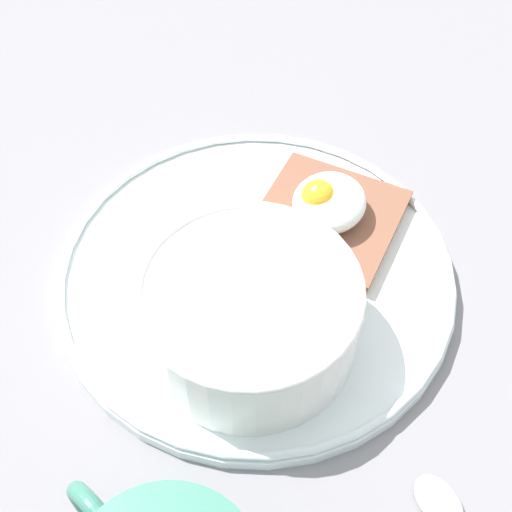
{
  "coord_description": "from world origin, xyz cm",
  "views": [
    {
      "loc": [
        26.9,
        15.9,
        45.03
      ],
      "look_at": [
        0.0,
        0.0,
        5.0
      ],
      "focal_mm": 50.0,
      "sensor_mm": 36.0,
      "label": 1
    }
  ],
  "objects_px": {
    "banana_slice_left": "(151,255)",
    "oatmeal_bowl": "(250,313)",
    "poached_egg": "(327,202)",
    "banana_slice_back": "(159,225)",
    "banana_slice_front": "(202,230)",
    "toast_slice": "(327,219)"
  },
  "relations": [
    {
      "from": "banana_slice_left",
      "to": "oatmeal_bowl",
      "type": "bearing_deg",
      "value": 77.94
    },
    {
      "from": "poached_egg",
      "to": "banana_slice_left",
      "type": "bearing_deg",
      "value": -44.52
    },
    {
      "from": "oatmeal_bowl",
      "to": "banana_slice_back",
      "type": "xyz_separation_m",
      "value": [
        -0.05,
        -0.11,
        -0.03
      ]
    },
    {
      "from": "poached_egg",
      "to": "banana_slice_back",
      "type": "height_order",
      "value": "poached_egg"
    },
    {
      "from": "oatmeal_bowl",
      "to": "banana_slice_back",
      "type": "distance_m",
      "value": 0.12
    },
    {
      "from": "oatmeal_bowl",
      "to": "banana_slice_left",
      "type": "xyz_separation_m",
      "value": [
        -0.02,
        -0.1,
        -0.03
      ]
    },
    {
      "from": "banana_slice_front",
      "to": "banana_slice_back",
      "type": "distance_m",
      "value": 0.03
    },
    {
      "from": "oatmeal_bowl",
      "to": "banana_slice_back",
      "type": "relative_size",
      "value": 3.11
    },
    {
      "from": "banana_slice_left",
      "to": "banana_slice_front",
      "type": "bearing_deg",
      "value": 153.42
    },
    {
      "from": "oatmeal_bowl",
      "to": "banana_slice_front",
      "type": "xyz_separation_m",
      "value": [
        -0.06,
        -0.08,
        -0.02
      ]
    },
    {
      "from": "poached_egg",
      "to": "banana_slice_front",
      "type": "bearing_deg",
      "value": -52.53
    },
    {
      "from": "oatmeal_bowl",
      "to": "banana_slice_back",
      "type": "height_order",
      "value": "oatmeal_bowl"
    },
    {
      "from": "banana_slice_front",
      "to": "oatmeal_bowl",
      "type": "bearing_deg",
      "value": 52.85
    },
    {
      "from": "oatmeal_bowl",
      "to": "banana_slice_left",
      "type": "relative_size",
      "value": 2.85
    },
    {
      "from": "poached_egg",
      "to": "banana_slice_left",
      "type": "relative_size",
      "value": 1.33
    },
    {
      "from": "toast_slice",
      "to": "poached_egg",
      "type": "height_order",
      "value": "poached_egg"
    },
    {
      "from": "poached_egg",
      "to": "banana_slice_back",
      "type": "distance_m",
      "value": 0.13
    },
    {
      "from": "poached_egg",
      "to": "oatmeal_bowl",
      "type": "bearing_deg",
      "value": 1.4
    },
    {
      "from": "oatmeal_bowl",
      "to": "poached_egg",
      "type": "bearing_deg",
      "value": -178.6
    },
    {
      "from": "poached_egg",
      "to": "banana_slice_left",
      "type": "height_order",
      "value": "poached_egg"
    },
    {
      "from": "banana_slice_left",
      "to": "poached_egg",
      "type": "bearing_deg",
      "value": 135.48
    },
    {
      "from": "toast_slice",
      "to": "banana_slice_left",
      "type": "distance_m",
      "value": 0.14
    }
  ]
}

